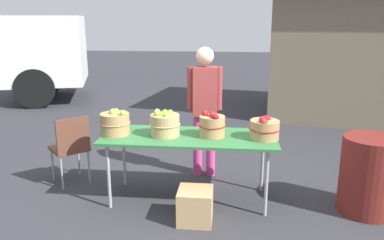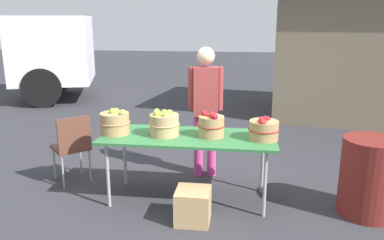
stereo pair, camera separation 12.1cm
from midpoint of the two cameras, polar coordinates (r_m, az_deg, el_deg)
ground_plane at (r=4.53m, az=-1.19°, el=-11.44°), size 40.00×40.00×0.00m
market_table at (r=4.26m, az=-1.24°, el=-2.91°), size 1.90×0.76×0.75m
apple_basket_green_0 at (r=4.37m, az=-12.00°, el=-0.46°), size 0.34×0.34×0.29m
apple_basket_green_1 at (r=4.23m, az=-4.82°, el=-0.60°), size 0.34×0.34×0.30m
apple_basket_red_0 at (r=4.20m, az=2.14°, el=-0.74°), size 0.30×0.30×0.28m
apple_basket_red_1 at (r=4.17m, az=9.77°, el=-1.26°), size 0.33×0.33×0.26m
vendor_adult at (r=4.88m, az=1.14°, el=2.66°), size 0.44×0.26×1.66m
food_kiosk at (r=8.69m, az=21.73°, el=9.68°), size 3.95×3.46×2.74m
folding_chair at (r=4.97m, az=-18.02°, el=-3.45°), size 0.57×0.57×0.86m
trash_barrel at (r=4.46m, az=23.79°, el=-7.41°), size 0.59×0.59×0.82m
produce_crate at (r=3.99m, az=-0.42°, el=-12.47°), size 0.34×0.34×0.34m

